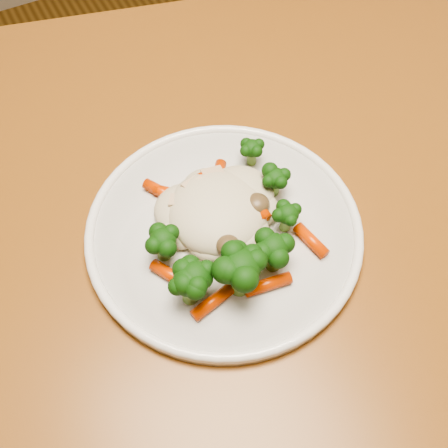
# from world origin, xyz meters

# --- Properties ---
(dining_table) EXTENTS (1.36, 1.07, 0.75)m
(dining_table) POSITION_xyz_m (0.34, -0.10, 0.65)
(dining_table) COLOR brown
(dining_table) RESTS_ON ground
(plate) EXTENTS (0.28, 0.28, 0.01)m
(plate) POSITION_xyz_m (0.44, -0.12, 0.76)
(plate) COLOR white
(plate) RESTS_ON dining_table
(meal) EXTENTS (0.17, 0.19, 0.05)m
(meal) POSITION_xyz_m (0.43, -0.14, 0.78)
(meal) COLOR beige
(meal) RESTS_ON plate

